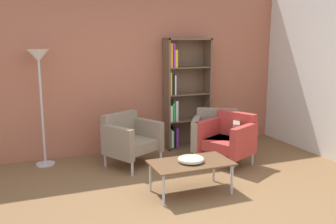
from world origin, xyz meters
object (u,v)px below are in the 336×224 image
(bookshelf_tall, at_px, (182,95))
(coffee_table_low, at_px, (191,164))
(floor_lamp_torchiere, at_px, (39,70))
(armchair_spare_guest, at_px, (228,138))
(armchair_by_bookshelf, at_px, (216,134))
(armchair_near_window, at_px, (130,138))
(decorative_bowl, at_px, (191,159))

(bookshelf_tall, distance_m, coffee_table_low, 2.08)
(coffee_table_low, relative_size, floor_lamp_torchiere, 0.57)
(armchair_spare_guest, distance_m, armchair_by_bookshelf, 0.29)
(armchair_near_window, bearing_deg, bookshelf_tall, 0.13)
(bookshelf_tall, bearing_deg, armchair_spare_guest, -75.89)
(coffee_table_low, relative_size, armchair_spare_guest, 1.09)
(decorative_bowl, height_order, floor_lamp_torchiere, floor_lamp_torchiere)
(coffee_table_low, xyz_separation_m, decorative_bowl, (0.00, 0.00, 0.07))
(bookshelf_tall, distance_m, armchair_spare_guest, 1.25)
(armchair_near_window, bearing_deg, armchair_by_bookshelf, -37.31)
(armchair_spare_guest, distance_m, floor_lamp_torchiere, 2.97)
(armchair_spare_guest, bearing_deg, floor_lamp_torchiere, -137.19)
(floor_lamp_torchiere, bearing_deg, armchair_by_bookshelf, -15.56)
(coffee_table_low, distance_m, armchair_spare_guest, 1.25)
(bookshelf_tall, relative_size, armchair_near_window, 2.05)
(armchair_spare_guest, bearing_deg, decorative_bowl, -78.27)
(armchair_by_bookshelf, bearing_deg, coffee_table_low, -99.90)
(decorative_bowl, bearing_deg, coffee_table_low, 180.00)
(armchair_spare_guest, relative_size, floor_lamp_torchiere, 0.53)
(bookshelf_tall, relative_size, armchair_spare_guest, 2.07)
(coffee_table_low, distance_m, armchair_near_window, 1.35)
(floor_lamp_torchiere, bearing_deg, bookshelf_tall, 2.66)
(bookshelf_tall, height_order, decorative_bowl, bookshelf_tall)
(coffee_table_low, bearing_deg, armchair_by_bookshelf, 48.49)
(armchair_near_window, bearing_deg, armchair_spare_guest, -47.86)
(coffee_table_low, distance_m, decorative_bowl, 0.07)
(bookshelf_tall, xyz_separation_m, armchair_near_window, (-1.12, -0.59, -0.52))
(decorative_bowl, height_order, armchair_by_bookshelf, armchair_by_bookshelf)
(decorative_bowl, bearing_deg, armchair_near_window, 107.58)
(armchair_spare_guest, bearing_deg, armchair_near_window, -136.61)
(armchair_spare_guest, height_order, armchair_near_window, same)
(armchair_by_bookshelf, bearing_deg, floor_lamp_torchiere, -163.96)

